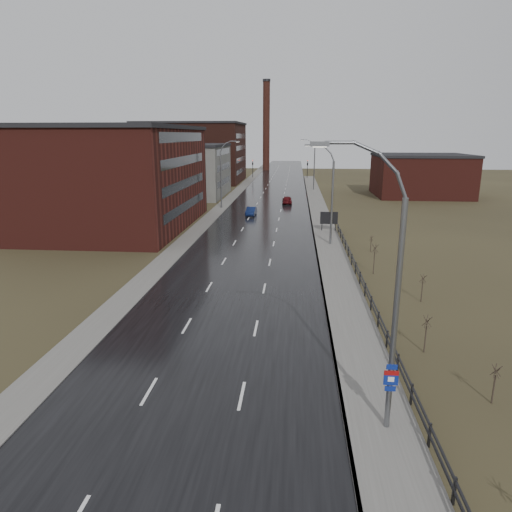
% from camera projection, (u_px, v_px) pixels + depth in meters
% --- Properties ---
extents(ground, '(320.00, 320.00, 0.00)m').
position_uv_depth(ground, '(174.00, 449.00, 18.45)').
color(ground, '#2D2819').
rests_on(ground, ground).
extents(road, '(14.00, 300.00, 0.06)m').
position_uv_depth(road, '(267.00, 211.00, 76.20)').
color(road, black).
rests_on(road, ground).
extents(sidewalk_right, '(3.20, 180.00, 0.18)m').
position_uv_depth(sidewalk_right, '(329.00, 247.00, 51.40)').
color(sidewalk_right, '#595651').
rests_on(sidewalk_right, ground).
extents(curb_right, '(0.16, 180.00, 0.18)m').
position_uv_depth(curb_right, '(315.00, 246.00, 51.53)').
color(curb_right, slate).
rests_on(curb_right, ground).
extents(sidewalk_left, '(2.40, 260.00, 0.12)m').
position_uv_depth(sidewalk_left, '(218.00, 210.00, 76.88)').
color(sidewalk_left, '#595651').
rests_on(sidewalk_left, ground).
extents(warehouse_near, '(22.44, 28.56, 13.50)m').
position_uv_depth(warehouse_near, '(106.00, 177.00, 61.78)').
color(warehouse_near, '#471914').
rests_on(warehouse_near, ground).
extents(warehouse_mid, '(16.32, 20.40, 10.50)m').
position_uv_depth(warehouse_mid, '(185.00, 170.00, 93.68)').
color(warehouse_mid, slate).
rests_on(warehouse_mid, ground).
extents(warehouse_far, '(26.52, 24.48, 15.50)m').
position_uv_depth(warehouse_far, '(193.00, 152.00, 122.34)').
color(warehouse_far, '#331611').
rests_on(warehouse_far, ground).
extents(building_right, '(18.36, 16.32, 8.50)m').
position_uv_depth(building_right, '(421.00, 175.00, 93.77)').
color(building_right, '#471914').
rests_on(building_right, ground).
extents(smokestack, '(2.70, 2.70, 30.70)m').
position_uv_depth(smokestack, '(266.00, 125.00, 159.37)').
color(smokestack, '#331611').
rests_on(smokestack, ground).
extents(streetlight_main, '(3.91, 0.29, 12.11)m').
position_uv_depth(streetlight_main, '(389.00, 297.00, 18.10)').
color(streetlight_main, slate).
rests_on(streetlight_main, ground).
extents(streetlight_right_mid, '(3.36, 0.28, 11.35)m').
position_uv_depth(streetlight_right_mid, '(330.00, 194.00, 50.90)').
color(streetlight_right_mid, slate).
rests_on(streetlight_right_mid, ground).
extents(streetlight_left, '(3.36, 0.28, 11.35)m').
position_uv_depth(streetlight_left, '(223.00, 174.00, 77.27)').
color(streetlight_left, slate).
rests_on(streetlight_left, ground).
extents(streetlight_right_far, '(3.36, 0.28, 11.35)m').
position_uv_depth(streetlight_right_far, '(313.00, 164.00, 102.88)').
color(streetlight_right_far, slate).
rests_on(streetlight_right_far, ground).
extents(guardrail, '(0.10, 53.05, 1.10)m').
position_uv_depth(guardrail, '(367.00, 290.00, 35.04)').
color(guardrail, black).
rests_on(guardrail, ground).
extents(shrub_b, '(0.47, 0.50, 1.98)m').
position_uv_depth(shrub_b, '(494.00, 383.00, 21.31)').
color(shrub_b, '#382D23').
rests_on(shrub_b, ground).
extents(shrub_c, '(0.54, 0.57, 2.26)m').
position_uv_depth(shrub_c, '(426.00, 333.00, 26.32)').
color(shrub_c, '#382D23').
rests_on(shrub_c, ground).
extents(shrub_d, '(0.51, 0.54, 2.15)m').
position_uv_depth(shrub_d, '(422.00, 287.00, 34.41)').
color(shrub_d, '#382D23').
rests_on(shrub_d, ground).
extents(shrub_e, '(0.66, 0.70, 2.80)m').
position_uv_depth(shrub_e, '(374.00, 258.00, 41.24)').
color(shrub_e, '#382D23').
rests_on(shrub_e, ground).
extents(shrub_f, '(0.43, 0.45, 1.77)m').
position_uv_depth(shrub_f, '(371.00, 243.00, 49.24)').
color(shrub_f, '#382D23').
rests_on(shrub_f, ground).
extents(billboard, '(2.27, 0.17, 2.65)m').
position_uv_depth(billboard, '(329.00, 218.00, 59.19)').
color(billboard, black).
rests_on(billboard, ground).
extents(traffic_light_left, '(0.58, 2.73, 5.30)m').
position_uv_depth(traffic_light_left, '(253.00, 162.00, 133.46)').
color(traffic_light_left, black).
rests_on(traffic_light_left, ground).
extents(traffic_light_right, '(0.58, 2.73, 5.30)m').
position_uv_depth(traffic_light_right, '(308.00, 162.00, 132.13)').
color(traffic_light_right, black).
rests_on(traffic_light_right, ground).
extents(car_near, '(1.53, 4.02, 1.31)m').
position_uv_depth(car_near, '(251.00, 212.00, 71.36)').
color(car_near, '#0D1A45').
rests_on(car_near, ground).
extents(car_far, '(1.90, 4.38, 1.47)m').
position_uv_depth(car_far, '(287.00, 200.00, 83.43)').
color(car_far, '#560E12').
rests_on(car_far, ground).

